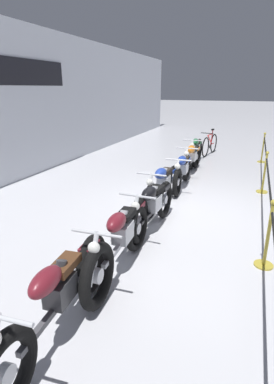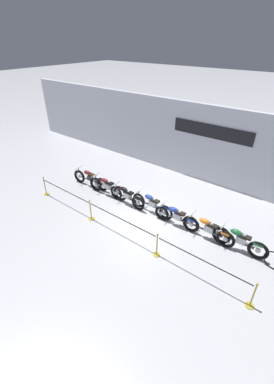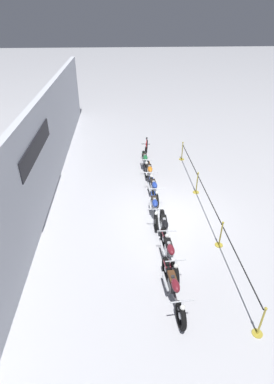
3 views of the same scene
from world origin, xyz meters
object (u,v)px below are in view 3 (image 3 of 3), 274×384
at_px(motorcycle_green_6, 145,162).
at_px(stanchion_mid_right, 197,186).
at_px(motorcycle_orange_5, 150,174).
at_px(stanchion_far_left, 218,222).
at_px(stanchion_mid_left, 220,238).
at_px(motorcycle_maroon_1, 169,254).
at_px(stanchion_far_right, 182,154).
at_px(motorcycle_blue_4, 154,189).
at_px(motorcycle_blue_3, 154,207).
at_px(motorcycle_maroon_0, 173,289).
at_px(motorcycle_black_2, 164,228).
at_px(bicycle, 146,149).

bearing_deg(motorcycle_green_6, stanchion_mid_right, -137.04).
height_order(motorcycle_orange_5, stanchion_mid_right, stanchion_mid_right).
bearing_deg(stanchion_far_left, motorcycle_orange_5, 25.70).
xyz_separation_m(motorcycle_orange_5, stanchion_mid_left, (-4.65, -2.04, -0.12)).
bearing_deg(motorcycle_orange_5, stanchion_mid_left, -156.32).
bearing_deg(motorcycle_maroon_1, stanchion_far_right, -13.82).
bearing_deg(motorcycle_green_6, motorcycle_maroon_1, -178.19).
relative_size(motorcycle_maroon_1, stanchion_mid_right, 2.31).
distance_m(motorcycle_blue_4, stanchion_far_left, 3.46).
xyz_separation_m(motorcycle_orange_5, stanchion_mid_right, (-1.08, -2.04, -0.12)).
bearing_deg(motorcycle_maroon_1, motorcycle_blue_3, 3.84).
distance_m(stanchion_mid_left, stanchion_mid_right, 3.58).
height_order(motorcycle_green_6, stanchion_mid_left, stanchion_mid_left).
relative_size(motorcycle_maroon_0, motorcycle_black_2, 1.10).
relative_size(motorcycle_blue_3, stanchion_mid_left, 2.17).
bearing_deg(motorcycle_black_2, motorcycle_maroon_0, 177.51).
xyz_separation_m(motorcycle_black_2, motorcycle_orange_5, (4.17, 0.12, -0.00)).
distance_m(bicycle, stanchion_mid_left, 7.95).
relative_size(motorcycle_maroon_1, motorcycle_blue_3, 1.07).
distance_m(stanchion_far_left, stanchion_far_right, 6.67).
distance_m(motorcycle_orange_5, stanchion_far_right, 3.17).
distance_m(motorcycle_black_2, stanchion_mid_right, 3.65).
relative_size(motorcycle_black_2, motorcycle_blue_3, 0.96).
xyz_separation_m(motorcycle_maroon_0, stanchion_far_right, (9.29, -2.04, -0.11)).
xyz_separation_m(motorcycle_maroon_0, stanchion_far_left, (2.63, -2.04, 0.27)).
xyz_separation_m(motorcycle_blue_3, bicycle, (5.88, -0.19, -0.07)).
distance_m(motorcycle_maroon_1, motorcycle_blue_3, 2.67).
xyz_separation_m(motorcycle_orange_5, stanchion_far_left, (-4.24, -2.04, 0.27)).
relative_size(bicycle, stanchion_far_left, 0.17).
xyz_separation_m(motorcycle_orange_5, bicycle, (3.06, -0.11, -0.07)).
xyz_separation_m(motorcycle_maroon_0, motorcycle_blue_3, (4.05, 0.08, 0.00)).
distance_m(motorcycle_maroon_1, motorcycle_blue_4, 4.06).
bearing_deg(motorcycle_maroon_0, stanchion_far_right, -12.38).
xyz_separation_m(bicycle, stanchion_far_right, (-0.64, -1.93, -0.04)).
distance_m(motorcycle_black_2, stanchion_mid_left, 1.99).
xyz_separation_m(stanchion_far_left, stanchion_mid_left, (-0.41, 0.00, -0.38)).
xyz_separation_m(motorcycle_maroon_1, motorcycle_blue_4, (4.06, 0.05, -0.03)).
relative_size(motorcycle_maroon_1, motorcycle_orange_5, 1.07).
height_order(motorcycle_maroon_1, stanchion_far_right, stanchion_far_right).
height_order(motorcycle_maroon_1, stanchion_mid_left, stanchion_mid_left).
relative_size(motorcycle_orange_5, bicycle, 1.30).
height_order(motorcycle_green_6, bicycle, bicycle).
height_order(motorcycle_blue_3, motorcycle_blue_4, motorcycle_blue_3).
relative_size(motorcycle_orange_5, motorcycle_green_6, 1.05).
height_order(motorcycle_blue_3, stanchion_far_left, stanchion_far_left).
bearing_deg(motorcycle_orange_5, stanchion_far_left, -154.30).
distance_m(motorcycle_blue_3, motorcycle_blue_4, 1.40).
bearing_deg(motorcycle_orange_5, motorcycle_maroon_0, -179.99).
bearing_deg(stanchion_far_left, motorcycle_blue_3, 56.19).
bearing_deg(motorcycle_green_6, stanchion_far_right, -61.30).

